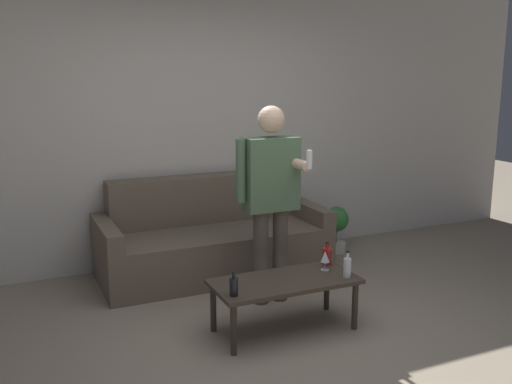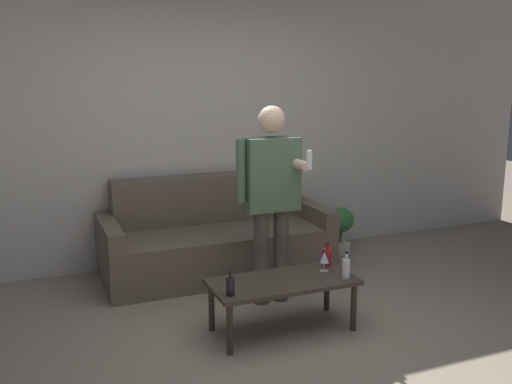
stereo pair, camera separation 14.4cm
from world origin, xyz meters
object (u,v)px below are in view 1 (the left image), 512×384
(coffee_table, at_px, (285,285))
(person_standing_front, at_px, (270,190))
(couch, at_px, (212,240))
(bottle_orange, at_px, (234,286))

(coffee_table, bearing_deg, person_standing_front, 75.45)
(coffee_table, bearing_deg, couch, 92.01)
(couch, distance_m, person_standing_front, 1.09)
(coffee_table, relative_size, person_standing_front, 0.66)
(coffee_table, xyz_separation_m, bottle_orange, (-0.45, -0.13, 0.11))
(bottle_orange, distance_m, person_standing_front, 1.00)
(bottle_orange, bearing_deg, person_standing_front, 48.43)
(coffee_table, xyz_separation_m, person_standing_front, (0.14, 0.53, 0.59))
(couch, bearing_deg, coffee_table, -87.99)
(couch, height_order, coffee_table, couch)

